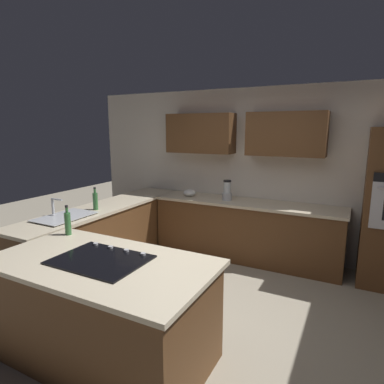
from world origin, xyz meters
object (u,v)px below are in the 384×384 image
at_px(sink_unit, 64,216).
at_px(blender, 227,192).
at_px(dish_soap_bottle, 95,201).
at_px(oil_bottle, 68,223).
at_px(cooktop, 101,259).
at_px(mixing_bowl, 190,193).

height_order(sink_unit, blender, blender).
distance_m(sink_unit, dish_soap_bottle, 0.50).
bearing_deg(oil_bottle, sink_unit, -38.22).
distance_m(cooktop, oil_bottle, 0.85).
distance_m(blender, oil_bottle, 2.46).
bearing_deg(dish_soap_bottle, oil_bottle, 118.63).
distance_m(blender, dish_soap_bottle, 1.94).
bearing_deg(blender, mixing_bowl, 0.00).
distance_m(cooktop, dish_soap_bottle, 1.80).
bearing_deg(sink_unit, mixing_bowl, -112.77).
xyz_separation_m(sink_unit, oil_bottle, (-0.56, 0.44, 0.11)).
height_order(sink_unit, mixing_bowl, sink_unit).
bearing_deg(sink_unit, blender, -127.61).
bearing_deg(mixing_bowl, oil_bottle, 84.63).
xyz_separation_m(cooktop, blender, (-0.10, -2.65, 0.13)).
distance_m(sink_unit, blender, 2.34).
xyz_separation_m(blender, oil_bottle, (0.87, 2.30, -0.01)).
bearing_deg(dish_soap_bottle, sink_unit, 83.05).
xyz_separation_m(dish_soap_bottle, oil_bottle, (-0.50, 0.92, 0.00)).
xyz_separation_m(cooktop, mixing_bowl, (0.55, -2.65, 0.05)).
relative_size(blender, mixing_bowl, 1.52).
relative_size(blender, dish_soap_bottle, 1.01).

